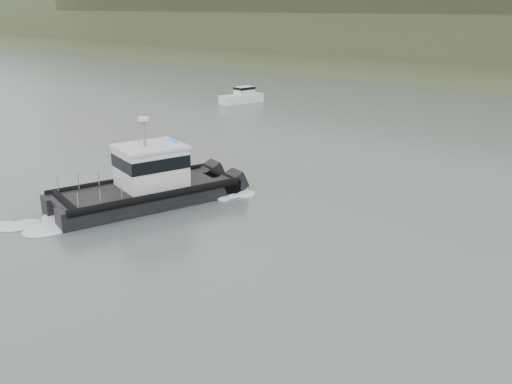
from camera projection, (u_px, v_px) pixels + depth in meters
ground at (132, 270)px, 27.66m from camera, size 400.00×400.00×0.00m
patrol_boat at (147, 181)px, 36.58m from camera, size 7.54×12.70×5.81m
motorboat at (242, 96)px, 74.93m from camera, size 3.17×6.26×3.29m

